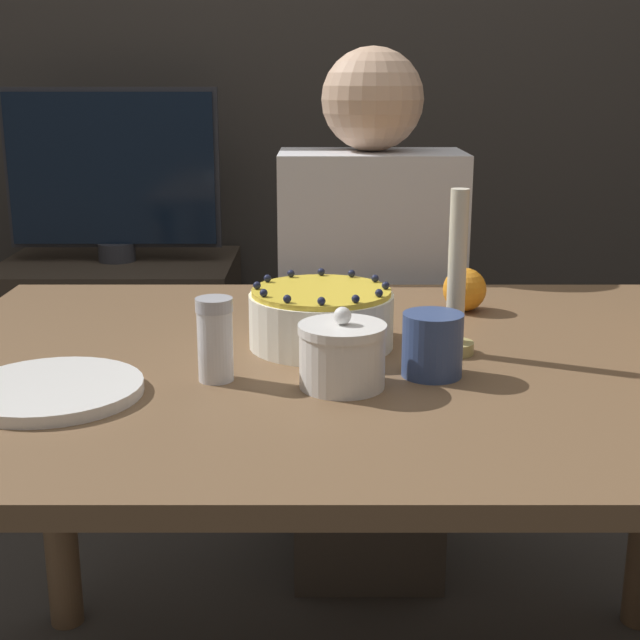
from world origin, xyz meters
name	(u,v)px	position (x,y,z in m)	size (l,w,h in m)	color
wall_behind	(343,17)	(0.00, 1.40, 1.30)	(8.00, 0.05, 2.60)	#38332D
dining_table	(365,426)	(0.00, 0.00, 0.62)	(1.35, 0.95, 0.73)	brown
cake	(320,318)	(-0.07, 0.06, 0.78)	(0.22, 0.22, 0.10)	white
sugar_bowl	(341,355)	(-0.04, -0.13, 0.78)	(0.12, 0.12, 0.11)	white
sugar_shaker	(214,339)	(-0.21, -0.11, 0.79)	(0.05, 0.05, 0.12)	white
plate_stack	(51,390)	(-0.42, -0.17, 0.74)	(0.24, 0.24, 0.02)	white
candle	(455,289)	(0.13, 0.02, 0.83)	(0.06, 0.06, 0.25)	tan
cup	(431,345)	(0.09, -0.09, 0.78)	(0.08, 0.08, 0.09)	#384C7F
orange_fruit_0	(463,289)	(0.19, 0.27, 0.77)	(0.08, 0.08, 0.08)	orange
person_man_blue_shirt	(368,353)	(0.04, 0.68, 0.52)	(0.40, 0.34, 1.20)	#473D33
side_cabinet	(123,373)	(-0.62, 1.13, 0.32)	(0.63, 0.46, 0.65)	#382D23
tv_monitor	(111,173)	(-0.62, 1.13, 0.89)	(0.57, 0.10, 0.46)	#2D2D33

